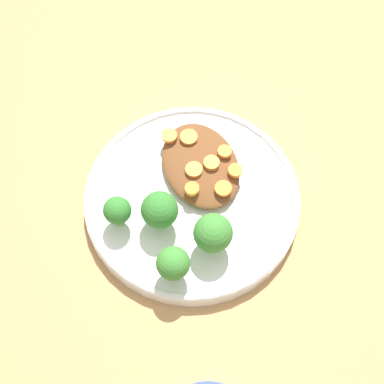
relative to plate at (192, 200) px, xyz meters
name	(u,v)px	position (x,y,z in m)	size (l,w,h in m)	color
ground_plane	(192,204)	(0.00, 0.00, -0.01)	(4.00, 4.00, 0.00)	tan
plate	(192,200)	(0.00, 0.00, 0.00)	(0.28, 0.28, 0.02)	silver
stew_mound	(201,165)	(-0.03, 0.03, 0.02)	(0.13, 0.10, 0.02)	brown
broccoli_floret_0	(160,210)	(0.02, -0.05, 0.04)	(0.05, 0.05, 0.06)	#7FA85B
broccoli_floret_1	(213,233)	(0.07, 0.00, 0.04)	(0.05, 0.05, 0.06)	#759E51
broccoli_floret_2	(118,213)	(0.00, -0.10, 0.04)	(0.03, 0.03, 0.05)	#7FA85B
broccoli_floret_3	(173,264)	(0.09, -0.06, 0.04)	(0.04, 0.04, 0.06)	#759E51
carrot_slice_0	(225,152)	(-0.04, 0.06, 0.03)	(0.02, 0.02, 0.01)	orange
carrot_slice_1	(166,137)	(-0.08, 0.00, 0.03)	(0.02, 0.02, 0.01)	orange
carrot_slice_2	(211,163)	(-0.03, 0.04, 0.03)	(0.02, 0.02, 0.01)	orange
carrot_slice_3	(223,188)	(0.01, 0.04, 0.03)	(0.02, 0.02, 0.00)	orange
carrot_slice_4	(194,170)	(-0.03, 0.01, 0.03)	(0.02, 0.02, 0.00)	orange
carrot_slice_5	(235,171)	(-0.01, 0.06, 0.03)	(0.02, 0.02, 0.01)	orange
carrot_slice_6	(193,186)	(0.00, 0.00, 0.03)	(0.02, 0.02, 0.01)	orange
carrot_slice_7	(189,137)	(-0.07, 0.02, 0.03)	(0.02, 0.02, 0.00)	orange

